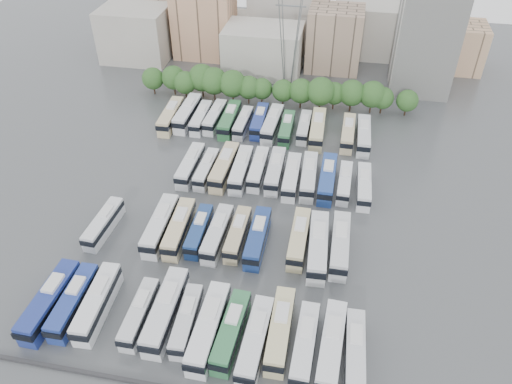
% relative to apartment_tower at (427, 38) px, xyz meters
% --- Properties ---
extents(ground, '(220.00, 220.00, 0.00)m').
position_rel_apartment_tower_xyz_m(ground, '(-34.00, -58.00, -13.00)').
color(ground, '#424447').
rests_on(ground, ground).
extents(tree_line, '(65.95, 8.21, 8.35)m').
position_rel_apartment_tower_xyz_m(tree_line, '(-35.12, -15.91, -8.45)').
color(tree_line, black).
rests_on(tree_line, ground).
extents(city_buildings, '(102.00, 35.00, 20.00)m').
position_rel_apartment_tower_xyz_m(city_buildings, '(-41.46, 13.86, -5.13)').
color(city_buildings, '#9E998E').
rests_on(city_buildings, ground).
extents(apartment_tower, '(14.00, 14.00, 26.00)m').
position_rel_apartment_tower_xyz_m(apartment_tower, '(0.00, 0.00, 0.00)').
color(apartment_tower, silver).
rests_on(apartment_tower, ground).
extents(electricity_pylon, '(9.00, 6.91, 33.83)m').
position_rel_apartment_tower_xyz_m(electricity_pylon, '(-32.00, -8.00, 5.66)').
color(electricity_pylon, slate).
rests_on(electricity_pylon, ground).
extents(bus_r0_s0, '(3.25, 13.53, 4.22)m').
position_rel_apartment_tower_xyz_m(bus_r0_s0, '(-55.57, -82.42, -10.93)').
color(bus_r0_s0, navy).
rests_on(bus_r0_s0, ground).
extents(bus_r0_s1, '(2.94, 12.43, 3.89)m').
position_rel_apartment_tower_xyz_m(bus_r0_s1, '(-52.33, -81.79, -11.09)').
color(bus_r0_s1, navy).
rests_on(bus_r0_s1, ground).
extents(bus_r0_s2, '(3.42, 12.92, 4.02)m').
position_rel_apartment_tower_xyz_m(bus_r0_s2, '(-48.89, -81.37, -11.03)').
color(bus_r0_s2, silver).
rests_on(bus_r0_s2, ground).
extents(bus_r0_s4, '(2.56, 11.09, 3.47)m').
position_rel_apartment_tower_xyz_m(bus_r0_s4, '(-42.41, -81.83, -11.30)').
color(bus_r0_s4, silver).
rests_on(bus_r0_s4, ground).
extents(bus_r0_s5, '(3.11, 13.66, 4.28)m').
position_rel_apartment_tower_xyz_m(bus_r0_s5, '(-38.82, -80.99, -10.90)').
color(bus_r0_s5, silver).
rests_on(bus_r0_s5, ground).
extents(bus_r0_s6, '(2.96, 11.17, 3.47)m').
position_rel_apartment_tower_xyz_m(bus_r0_s6, '(-35.59, -81.74, -11.30)').
color(bus_r0_s6, silver).
rests_on(bus_r0_s6, ground).
extents(bus_r0_s7, '(3.13, 13.60, 4.26)m').
position_rel_apartment_tower_xyz_m(bus_r0_s7, '(-32.21, -82.55, -10.91)').
color(bus_r0_s7, silver).
rests_on(bus_r0_s7, ground).
extents(bus_r0_s8, '(3.25, 12.33, 3.83)m').
position_rel_apartment_tower_xyz_m(bus_r0_s8, '(-29.12, -82.42, -11.12)').
color(bus_r0_s8, '#307043').
rests_on(bus_r0_s8, ground).
extents(bus_r0_s9, '(3.17, 12.80, 3.99)m').
position_rel_apartment_tower_xyz_m(bus_r0_s9, '(-25.65, -83.23, -11.04)').
color(bus_r0_s9, silver).
rests_on(bus_r0_s9, ground).
extents(bus_r0_s10, '(2.95, 12.71, 3.97)m').
position_rel_apartment_tower_xyz_m(bus_r0_s10, '(-22.67, -81.02, -11.05)').
color(bus_r0_s10, beige).
rests_on(bus_r0_s10, ground).
extents(bus_r0_s11, '(2.90, 12.12, 3.78)m').
position_rel_apartment_tower_xyz_m(bus_r0_s11, '(-19.14, -82.57, -11.14)').
color(bus_r0_s11, silver).
rests_on(bus_r0_s11, ground).
extents(bus_r0_s12, '(3.44, 13.08, 4.07)m').
position_rel_apartment_tower_xyz_m(bus_r0_s12, '(-15.71, -82.24, -11.00)').
color(bus_r0_s12, silver).
rests_on(bus_r0_s12, ground).
extents(bus_r0_s13, '(2.89, 11.69, 3.64)m').
position_rel_apartment_tower_xyz_m(bus_r0_s13, '(-12.63, -82.29, -11.21)').
color(bus_r0_s13, silver).
rests_on(bus_r0_s13, ground).
extents(bus_r1_s0, '(2.99, 11.32, 3.52)m').
position_rel_apartment_tower_xyz_m(bus_r1_s0, '(-55.27, -65.27, -11.27)').
color(bus_r1_s0, silver).
rests_on(bus_r1_s0, ground).
extents(bus_r1_s3, '(3.14, 13.15, 4.11)m').
position_rel_apartment_tower_xyz_m(bus_r1_s3, '(-45.55, -64.17, -10.98)').
color(bus_r1_s3, silver).
rests_on(bus_r1_s3, ground).
extents(bus_r1_s4, '(3.20, 12.63, 3.93)m').
position_rel_apartment_tower_xyz_m(bus_r1_s4, '(-42.28, -64.20, -11.07)').
color(bus_r1_s4, beige).
rests_on(bus_r1_s4, ground).
extents(bus_r1_s5, '(2.58, 11.02, 3.45)m').
position_rel_apartment_tower_xyz_m(bus_r1_s5, '(-38.92, -63.94, -11.31)').
color(bus_r1_s5, navy).
rests_on(bus_r1_s5, ground).
extents(bus_r1_s6, '(2.96, 12.11, 3.78)m').
position_rel_apartment_tower_xyz_m(bus_r1_s6, '(-35.71, -64.19, -11.15)').
color(bus_r1_s6, silver).
rests_on(bus_r1_s6, ground).
extents(bus_r1_s7, '(2.57, 11.36, 3.56)m').
position_rel_apartment_tower_xyz_m(bus_r1_s7, '(-32.42, -63.53, -11.25)').
color(bus_r1_s7, tan).
rests_on(bus_r1_s7, ground).
extents(bus_r1_s8, '(2.78, 12.39, 3.88)m').
position_rel_apartment_tower_xyz_m(bus_r1_s8, '(-29.01, -63.89, -11.09)').
color(bus_r1_s8, navy).
rests_on(bus_r1_s8, ground).
extents(bus_r1_s10, '(2.70, 12.28, 3.85)m').
position_rel_apartment_tower_xyz_m(bus_r1_s10, '(-22.38, -62.78, -11.11)').
color(bus_r1_s10, '#CCBD8C').
rests_on(bus_r1_s10, ground).
extents(bus_r1_s11, '(3.66, 13.83, 4.30)m').
position_rel_apartment_tower_xyz_m(bus_r1_s11, '(-19.15, -64.27, -10.89)').
color(bus_r1_s11, silver).
rests_on(bus_r1_s11, ground).
extents(bus_r1_s12, '(2.98, 13.06, 4.09)m').
position_rel_apartment_tower_xyz_m(bus_r1_s12, '(-15.71, -63.13, -10.99)').
color(bus_r1_s12, silver).
rests_on(bus_r1_s12, ground).
extents(bus_r2_s3, '(2.78, 12.19, 3.82)m').
position_rel_apartment_tower_xyz_m(bus_r2_s3, '(-45.68, -46.41, -11.13)').
color(bus_r2_s3, silver).
rests_on(bus_r2_s3, ground).
extents(bus_r2_s4, '(2.65, 11.05, 3.45)m').
position_rel_apartment_tower_xyz_m(bus_r2_s4, '(-42.37, -46.74, -11.31)').
color(bus_r2_s4, silver).
rests_on(bus_r2_s4, ground).
extents(bus_r2_s5, '(3.29, 13.29, 4.14)m').
position_rel_apartment_tower_xyz_m(bus_r2_s5, '(-39.02, -45.79, -10.97)').
color(bus_r2_s5, '#CDB98D').
rests_on(bus_r2_s5, ground).
extents(bus_r2_s6, '(2.96, 12.59, 3.93)m').
position_rel_apartment_tower_xyz_m(bus_r2_s6, '(-35.70, -45.92, -11.07)').
color(bus_r2_s6, silver).
rests_on(bus_r2_s6, ground).
extents(bus_r2_s7, '(2.66, 11.70, 3.66)m').
position_rel_apartment_tower_xyz_m(bus_r2_s7, '(-32.51, -44.92, -11.20)').
color(bus_r2_s7, silver).
rests_on(bus_r2_s7, ground).
extents(bus_r2_s8, '(2.93, 12.40, 3.87)m').
position_rel_apartment_tower_xyz_m(bus_r2_s8, '(-29.14, -45.04, -11.10)').
color(bus_r2_s8, silver).
rests_on(bus_r2_s8, ground).
extents(bus_r2_s9, '(2.92, 12.17, 3.80)m').
position_rel_apartment_tower_xyz_m(bus_r2_s9, '(-25.79, -46.30, -11.13)').
color(bus_r2_s9, silver).
rests_on(bus_r2_s9, ground).
extents(bus_r2_s10, '(3.20, 12.59, 3.92)m').
position_rel_apartment_tower_xyz_m(bus_r2_s10, '(-22.60, -45.64, -11.07)').
color(bus_r2_s10, silver).
rests_on(bus_r2_s10, ground).
extents(bus_r2_s11, '(2.87, 12.91, 4.05)m').
position_rel_apartment_tower_xyz_m(bus_r2_s11, '(-19.10, -45.77, -11.01)').
color(bus_r2_s11, navy).
rests_on(bus_r2_s11, ground).
extents(bus_r2_s12, '(2.57, 10.82, 3.38)m').
position_rel_apartment_tower_xyz_m(bus_r2_s12, '(-15.84, -46.03, -11.34)').
color(bus_r2_s12, white).
rests_on(bus_r2_s12, ground).
extents(bus_r2_s13, '(2.76, 11.62, 3.63)m').
position_rel_apartment_tower_xyz_m(bus_r2_s13, '(-12.29, -46.57, -11.22)').
color(bus_r2_s13, silver).
rests_on(bus_r2_s13, ground).
extents(bus_r3_s0, '(3.27, 13.05, 4.07)m').
position_rel_apartment_tower_xyz_m(bus_r3_s0, '(-55.51, -29.02, -11.00)').
color(bus_r3_s0, '#CDBA8D').
rests_on(bus_r3_s0, ground).
extents(bus_r3_s1, '(3.18, 13.47, 4.21)m').
position_rel_apartment_tower_xyz_m(bus_r3_s1, '(-52.13, -27.18, -10.93)').
color(bus_r3_s1, silver).
rests_on(bus_r3_s1, ground).
extents(bus_r3_s2, '(2.65, 11.61, 3.63)m').
position_rel_apartment_tower_xyz_m(bus_r3_s2, '(-48.72, -28.15, -11.22)').
color(bus_r3_s2, silver).
rests_on(bus_r3_s2, ground).
extents(bus_r3_s3, '(3.00, 11.84, 3.69)m').
position_rel_apartment_tower_xyz_m(bus_r3_s3, '(-45.74, -27.23, -11.19)').
color(bus_r3_s3, silver).
rests_on(bus_r3_s3, ground).
extents(bus_r3_s4, '(2.83, 12.78, 4.00)m').
position_rel_apartment_tower_xyz_m(bus_r3_s4, '(-42.19, -27.97, -11.03)').
color(bus_r3_s4, '#2D693B').
rests_on(bus_r3_s4, ground).
extents(bus_r3_s5, '(2.72, 10.92, 3.40)m').
position_rel_apartment_tower_xyz_m(bus_r3_s5, '(-39.06, -28.27, -11.33)').
color(bus_r3_s5, silver).
rests_on(bus_r3_s5, ground).
extents(bus_r3_s6, '(2.84, 11.93, 3.73)m').
position_rel_apartment_tower_xyz_m(bus_r3_s6, '(-35.60, -27.10, -11.17)').
color(bus_r3_s6, navy).
rests_on(bus_r3_s6, ground).
extents(bus_r3_s7, '(3.37, 12.92, 4.02)m').
position_rel_apartment_tower_xyz_m(bus_r3_s7, '(-32.55, -28.01, -11.03)').
color(bus_r3_s7, silver).
rests_on(bus_r3_s7, ground).
extents(bus_r3_s8, '(2.70, 11.51, 3.60)m').
position_rel_apartment_tower_xyz_m(bus_r3_s8, '(-29.20, -29.02, -11.23)').
color(bus_r3_s8, '#2E6C3E').
rests_on(bus_r3_s8, ground).
extents(bus_r3_s9, '(2.41, 10.82, 3.39)m').
position_rel_apartment_tower_xyz_m(bus_r3_s9, '(-25.57, -27.58, -11.34)').
color(bus_r3_s9, silver).
rests_on(bus_r3_s9, ground).
extents(bus_r3_s10, '(3.24, 13.42, 4.19)m').
position_rel_apartment_tower_xyz_m(bus_r3_s10, '(-22.59, -28.44, -10.94)').
color(bus_r3_s10, beige).
rests_on(bus_r3_s10, ground).
extents(bus_r3_s12, '(2.80, 12.20, 3.82)m').
position_rel_apartment_tower_xyz_m(bus_r3_s12, '(-16.06, -28.52, -11.12)').
color(bus_r3_s12, '#CCB88C').
rests_on(bus_r3_s12, ground).
extents(bus_r3_s13, '(2.99, 12.69, 3.96)m').
position_rel_apartment_tower_xyz_m(bus_r3_s13, '(-12.76, -28.98, -11.05)').
color(bus_r3_s13, silver).
rests_on(bus_r3_s13, ground).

